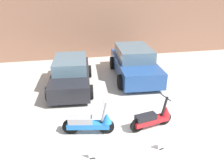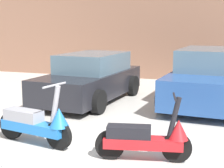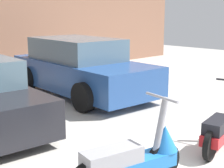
% 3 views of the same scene
% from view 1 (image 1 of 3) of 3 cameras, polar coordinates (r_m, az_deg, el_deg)
% --- Properties ---
extents(ground_plane, '(28.00, 28.00, 0.00)m').
position_cam_1_polar(ground_plane, '(6.17, 4.28, -18.19)').
color(ground_plane, beige).
extents(wall_back, '(19.60, 0.12, 3.49)m').
position_cam_1_polar(wall_back, '(13.69, -5.86, 13.96)').
color(wall_back, '#845B47').
rests_on(wall_back, ground_plane).
extents(scooter_front_left, '(1.57, 0.64, 1.11)m').
position_cam_1_polar(scooter_front_left, '(6.72, -5.63, -9.98)').
color(scooter_front_left, black).
rests_on(scooter_front_left, ground_plane).
extents(scooter_front_right, '(1.46, 0.62, 1.03)m').
position_cam_1_polar(scooter_front_right, '(7.07, 10.73, -8.65)').
color(scooter_front_right, black).
rests_on(scooter_front_right, ground_plane).
extents(car_rear_left, '(2.07, 3.91, 1.29)m').
position_cam_1_polar(car_rear_left, '(9.80, -10.68, 2.62)').
color(car_rear_left, black).
rests_on(car_rear_left, ground_plane).
extents(car_rear_center, '(2.27, 4.35, 1.44)m').
position_cam_1_polar(car_rear_center, '(10.87, 5.83, 5.49)').
color(car_rear_center, navy).
rests_on(car_rear_center, ground_plane).
extents(placard_near_left_scooter, '(0.20, 0.13, 0.26)m').
position_cam_1_polar(placard_near_left_scooter, '(6.05, -5.15, -17.83)').
color(placard_near_left_scooter, black).
rests_on(placard_near_left_scooter, ground_plane).
extents(placard_near_right_scooter, '(0.20, 0.16, 0.26)m').
position_cam_1_polar(placard_near_right_scooter, '(6.44, 12.67, -15.32)').
color(placard_near_right_scooter, black).
rests_on(placard_near_right_scooter, ground_plane).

